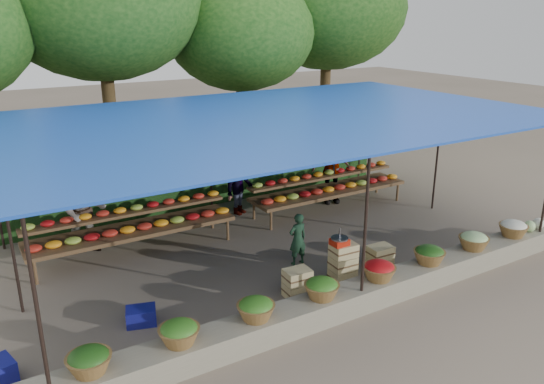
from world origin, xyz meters
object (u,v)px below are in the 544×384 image
crate_counter (342,267)px  vendor_seated (298,239)px  weighing_scale (340,241)px  blue_crate_back (141,316)px

crate_counter → vendor_seated: vendor_seated is taller
crate_counter → weighing_scale: bearing=180.0°
weighing_scale → blue_crate_back: weighing_scale is taller
vendor_seated → blue_crate_back: 3.38m
crate_counter → vendor_seated: 1.11m
vendor_seated → blue_crate_back: (-3.32, -0.50, -0.39)m
weighing_scale → crate_counter: bearing=-0.0°
crate_counter → weighing_scale: (-0.07, 0.00, 0.54)m
vendor_seated → blue_crate_back: bearing=9.0°
blue_crate_back → vendor_seated: bearing=25.7°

